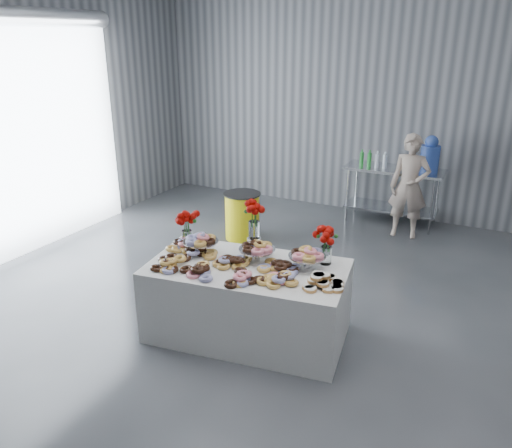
{
  "coord_description": "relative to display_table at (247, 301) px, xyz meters",
  "views": [
    {
      "loc": [
        1.8,
        -3.58,
        2.81
      ],
      "look_at": [
        -0.4,
        0.69,
        1.0
      ],
      "focal_mm": 35.0,
      "sensor_mm": 36.0,
      "label": 1
    }
  ],
  "objects": [
    {
      "name": "danish_pile",
      "position": [
        0.76,
        -0.04,
        0.43
      ],
      "size": [
        0.48,
        0.48,
        0.11
      ],
      "primitive_type": null,
      "color": "white",
      "rests_on": "display_table"
    },
    {
      "name": "cake_stand_left",
      "position": [
        -0.57,
        0.07,
        0.52
      ],
      "size": [
        0.36,
        0.36,
        0.17
      ],
      "color": "silver",
      "rests_on": "display_table"
    },
    {
      "name": "ground",
      "position": [
        0.25,
        -0.23,
        -0.38
      ],
      "size": [
        9.0,
        9.0,
        0.0
      ],
      "primitive_type": "plane",
      "color": "#35383C",
      "rests_on": "ground"
    },
    {
      "name": "bouquet_right",
      "position": [
        0.65,
        0.4,
        0.67
      ],
      "size": [
        0.26,
        0.26,
        0.42
      ],
      "color": "white",
      "rests_on": "display_table"
    },
    {
      "name": "donut_mounds",
      "position": [
        0.0,
        -0.05,
        0.42
      ],
      "size": [
        1.9,
        1.06,
        0.09
      ],
      "primitive_type": null,
      "rotation": [
        0.0,
        0.0,
        0.15
      ],
      "color": "gold",
      "rests_on": "display_table"
    },
    {
      "name": "room_walls",
      "position": [
        -0.02,
        -0.16,
        2.26
      ],
      "size": [
        8.04,
        9.04,
        4.02
      ],
      "color": "gray",
      "rests_on": "ground"
    },
    {
      "name": "drink_bottles",
      "position": [
        0.2,
        3.77,
        0.66
      ],
      "size": [
        0.54,
        0.08,
        0.27
      ],
      "primitive_type": null,
      "color": "#268C33",
      "rests_on": "prep_table"
    },
    {
      "name": "display_table",
      "position": [
        0.0,
        0.0,
        0.0
      ],
      "size": [
        2.03,
        1.27,
        0.75
      ],
      "primitive_type": "cube",
      "rotation": [
        0.0,
        0.0,
        0.15
      ],
      "color": "white",
      "rests_on": "ground"
    },
    {
      "name": "prep_table",
      "position": [
        0.52,
        3.87,
        0.24
      ],
      "size": [
        1.5,
        0.6,
        0.9
      ],
      "color": "silver",
      "rests_on": "ground"
    },
    {
      "name": "person",
      "position": [
        0.85,
        3.43,
        0.39
      ],
      "size": [
        0.59,
        0.42,
        1.53
      ],
      "primitive_type": "imported",
      "rotation": [
        0.0,
        0.0,
        0.11
      ],
      "color": "#CC8C93",
      "rests_on": "ground"
    },
    {
      "name": "cake_stand_right",
      "position": [
        0.52,
        0.23,
        0.52
      ],
      "size": [
        0.36,
        0.36,
        0.17
      ],
      "color": "silver",
      "rests_on": "display_table"
    },
    {
      "name": "water_jug",
      "position": [
        1.02,
        3.87,
        0.77
      ],
      "size": [
        0.28,
        0.28,
        0.55
      ],
      "color": "blue",
      "rests_on": "prep_table"
    },
    {
      "name": "trash_barrel",
      "position": [
        -1.28,
        2.22,
        -0.03
      ],
      "size": [
        0.54,
        0.54,
        0.69
      ],
      "rotation": [
        0.0,
        0.0,
        -0.29
      ],
      "color": "yellow",
      "rests_on": "ground"
    },
    {
      "name": "cake_stand_mid",
      "position": [
        0.03,
        0.16,
        0.52
      ],
      "size": [
        0.36,
        0.36,
        0.17
      ],
      "color": "silver",
      "rests_on": "display_table"
    },
    {
      "name": "bouquet_center",
      "position": [
        -0.1,
        0.34,
        0.75
      ],
      "size": [
        0.26,
        0.26,
        0.57
      ],
      "color": "silver",
      "rests_on": "display_table"
    },
    {
      "name": "bouquet_left",
      "position": [
        -0.78,
        0.14,
        0.67
      ],
      "size": [
        0.26,
        0.26,
        0.42
      ],
      "color": "white",
      "rests_on": "display_table"
    }
  ]
}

